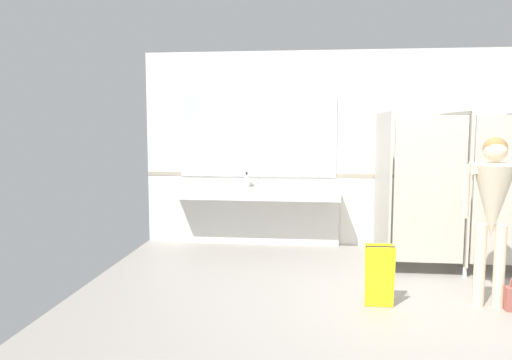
{
  "coord_description": "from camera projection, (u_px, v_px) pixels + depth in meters",
  "views": [
    {
      "loc": [
        -0.97,
        -4.96,
        1.82
      ],
      "look_at": [
        -1.6,
        0.53,
        1.2
      ],
      "focal_mm": 35.73,
      "sensor_mm": 36.0,
      "label": 1
    }
  ],
  "objects": [
    {
      "name": "mirror_panel",
      "position": [
        258.0,
        138.0,
        7.61
      ],
      "size": [
        2.34,
        0.02,
        1.16
      ],
      "primitive_type": "cube",
      "color": "silver",
      "rests_on": "wall_back"
    },
    {
      "name": "ground_plane",
      "position": [
        411.0,
        314.0,
        5.0
      ],
      "size": [
        7.04,
        5.87,
        0.1
      ],
      "primitive_type": "cube",
      "color": "gray"
    },
    {
      "name": "wall_back",
      "position": [
        380.0,
        149.0,
        7.49
      ],
      "size": [
        7.04,
        0.12,
        2.88
      ],
      "primitive_type": "cube",
      "color": "silver",
      "rests_on": "ground_plane"
    },
    {
      "name": "person_standing",
      "position": [
        493.0,
        200.0,
        4.96
      ],
      "size": [
        0.58,
        0.45,
        1.69
      ],
      "color": "beige",
      "rests_on": "ground_plane"
    },
    {
      "name": "wall_back_tile_band",
      "position": [
        380.0,
        176.0,
        7.47
      ],
      "size": [
        7.04,
        0.01,
        0.06
      ],
      "primitive_type": "cube",
      "color": "#9E937F",
      "rests_on": "wall_back"
    },
    {
      "name": "bathroom_stalls",
      "position": [
        495.0,
        185.0,
        6.37
      ],
      "size": [
        2.76,
        1.51,
        2.0
      ],
      "color": "#B2AD9E",
      "rests_on": "ground_plane"
    },
    {
      "name": "wet_floor_sign",
      "position": [
        380.0,
        275.0,
        5.03
      ],
      "size": [
        0.28,
        0.19,
        0.62
      ],
      "color": "yellow",
      "rests_on": "ground_plane"
    },
    {
      "name": "paper_cup",
      "position": [
        278.0,
        186.0,
        7.32
      ],
      "size": [
        0.07,
        0.07,
        0.1
      ],
      "primitive_type": "cylinder",
      "color": "white",
      "rests_on": "vanity_counter"
    },
    {
      "name": "soap_dispenser",
      "position": [
        247.0,
        181.0,
        7.59
      ],
      "size": [
        0.07,
        0.07,
        0.23
      ],
      "color": "white",
      "rests_on": "vanity_counter"
    },
    {
      "name": "vanity_counter",
      "position": [
        256.0,
        204.0,
        7.53
      ],
      "size": [
        2.44,
        0.53,
        0.98
      ],
      "color": "silver",
      "rests_on": "ground_plane"
    }
  ]
}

